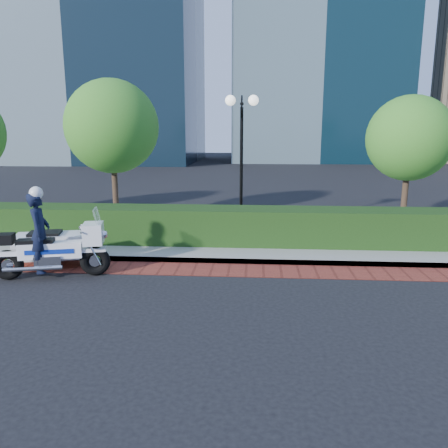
# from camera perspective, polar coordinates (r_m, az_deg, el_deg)

# --- Properties ---
(ground) EXTENTS (120.00, 120.00, 0.00)m
(ground) POSITION_cam_1_polar(r_m,az_deg,el_deg) (9.25, -5.15, -8.80)
(ground) COLOR black
(ground) RESTS_ON ground
(brick_strip) EXTENTS (60.00, 1.00, 0.01)m
(brick_strip) POSITION_cam_1_polar(r_m,az_deg,el_deg) (10.65, -3.87, -5.91)
(brick_strip) COLOR maroon
(brick_strip) RESTS_ON ground
(sidewalk) EXTENTS (60.00, 8.00, 0.15)m
(sidewalk) POSITION_cam_1_polar(r_m,az_deg,el_deg) (14.95, -1.52, -0.36)
(sidewalk) COLOR gray
(sidewalk) RESTS_ON ground
(hedge_main) EXTENTS (18.00, 1.20, 1.00)m
(hedge_main) POSITION_cam_1_polar(r_m,az_deg,el_deg) (12.50, -2.60, -0.14)
(hedge_main) COLOR black
(hedge_main) RESTS_ON sidewalk
(lamppost) EXTENTS (1.02, 0.70, 4.21)m
(lamppost) POSITION_cam_1_polar(r_m,az_deg,el_deg) (13.74, 2.31, 10.67)
(lamppost) COLOR black
(lamppost) RESTS_ON sidewalk
(tree_b) EXTENTS (3.20, 3.20, 4.89)m
(tree_b) POSITION_cam_1_polar(r_m,az_deg,el_deg) (15.82, -14.43, 12.21)
(tree_b) COLOR #332319
(tree_b) RESTS_ON sidewalk
(tree_c) EXTENTS (2.80, 2.80, 4.30)m
(tree_c) POSITION_cam_1_polar(r_m,az_deg,el_deg) (15.87, 23.08, 10.24)
(tree_c) COLOR #332319
(tree_c) RESTS_ON sidewalk
(police_motorcycle) EXTENTS (2.57, 1.86, 2.10)m
(police_motorcycle) POSITION_cam_1_polar(r_m,az_deg,el_deg) (10.99, -21.84, -2.34)
(police_motorcycle) COLOR black
(police_motorcycle) RESTS_ON ground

